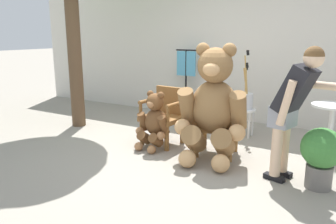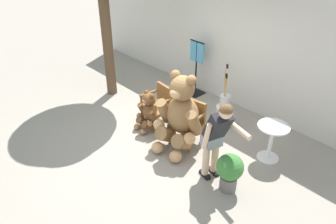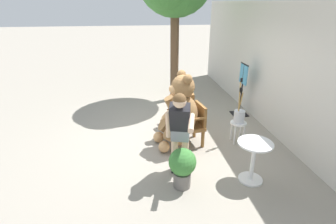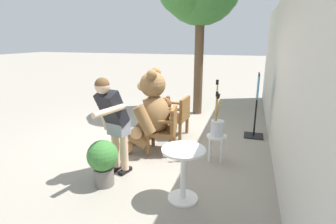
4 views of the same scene
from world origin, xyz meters
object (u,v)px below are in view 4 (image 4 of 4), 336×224
Objects in this scene: wooden_chair_right at (165,128)px; round_side_table at (183,168)px; wooden_chair_left at (177,115)px; clothing_display_stand at (256,104)px; person_visitor at (113,118)px; white_stool at (216,141)px; teddy_bear_large at (151,112)px; teddy_bear_small at (165,116)px; potted_plant at (103,160)px; brush_bucket at (217,126)px.

wooden_chair_right is 1.55m from round_side_table.
clothing_display_stand reaches higher than wooden_chair_left.
person_visitor is 3.34× the size of white_stool.
person_visitor is (1.02, -0.20, 0.16)m from teddy_bear_large.
round_side_table is at bearing 26.78° from wooden_chair_right.
person_visitor is at bearing -5.17° from teddy_bear_small.
wooden_chair_right reaches higher than potted_plant.
teddy_bear_large is at bearing -93.58° from white_stool.
potted_plant is (0.33, -0.01, -0.52)m from person_visitor.
teddy_bear_small reaches higher than white_stool.
teddy_bear_small is 1.86× the size of white_stool.
wooden_chair_left is 0.56× the size of person_visitor.
potted_plant is at bearing -37.57° from clothing_display_stand.
teddy_bear_large is 1.01× the size of person_visitor.
wooden_chair_left is 1.68m from clothing_display_stand.
person_visitor is at bearing -13.56° from wooden_chair_left.
brush_bucket reaches higher than clothing_display_stand.
teddy_bear_small is at bearing -178.50° from teddy_bear_large.
person_visitor is 1.73m from brush_bucket.
brush_bucket reaches higher than teddy_bear_small.
wooden_chair_left is 0.29m from teddy_bear_small.
white_stool is (0.08, 1.22, -0.40)m from teddy_bear_large.
wooden_chair_right reaches higher than white_stool.
clothing_display_stand is at bearing 155.69° from brush_bucket.
person_visitor reaches higher than teddy_bear_small.
round_side_table is (1.36, 0.96, -0.31)m from teddy_bear_large.
wooden_chair_right is at bearing -50.41° from clothing_display_stand.
wooden_chair_left is 0.56× the size of teddy_bear_large.
wooden_chair_right is at bearing -0.03° from wooden_chair_left.
wooden_chair_left is 0.87m from wooden_chair_right.
brush_bucket is 1.93m from potted_plant.
wooden_chair_right is 0.98m from brush_bucket.
round_side_table is at bearing -11.45° from brush_bucket.
person_visitor is at bearing -41.08° from clothing_display_stand.
brush_bucket is 1.32m from round_side_table.
person_visitor is 1.61× the size of brush_bucket.
brush_bucket reaches higher than white_stool.
wooden_chair_left is 1.26× the size of potted_plant.
teddy_bear_small is 1.59m from white_stool.
person_visitor reaches higher than wooden_chair_left.
person_visitor is 1.79m from white_stool.
brush_bucket is at bearing 131.70° from potted_plant.
wooden_chair_left is 2.36m from round_side_table.
brush_bucket reaches higher than wooden_chair_right.
round_side_table is 2.86m from clothing_display_stand.
wooden_chair_right is 2.09m from clothing_display_stand.
person_visitor is (1.92, -0.17, 0.50)m from teddy_bear_small.
teddy_bear_large is at bearing -144.77° from round_side_table.
teddy_bear_large reaches higher than wooden_chair_right.
white_stool is at bearing 84.18° from wooden_chair_right.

